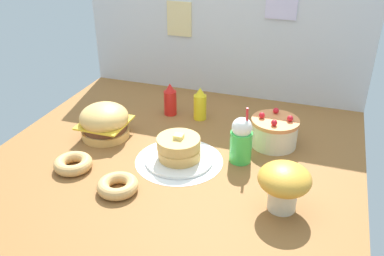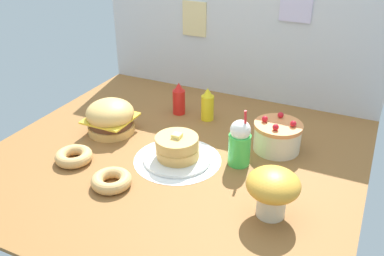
% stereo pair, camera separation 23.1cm
% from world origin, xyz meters
% --- Properties ---
extents(ground_plane, '(2.03, 1.91, 0.02)m').
position_xyz_m(ground_plane, '(0.00, 0.00, -0.01)').
color(ground_plane, brown).
extents(back_wall, '(2.03, 0.04, 0.94)m').
position_xyz_m(back_wall, '(0.00, 0.95, 0.47)').
color(back_wall, silver).
rests_on(back_wall, ground_plane).
extents(doily_mat, '(0.49, 0.49, 0.00)m').
position_xyz_m(doily_mat, '(0.04, -0.04, 0.00)').
color(doily_mat, white).
rests_on(doily_mat, ground_plane).
extents(burger, '(0.29, 0.29, 0.21)m').
position_xyz_m(burger, '(-0.48, 0.07, 0.10)').
color(burger, '#DBA859').
rests_on(burger, ground_plane).
extents(pancake_stack, '(0.38, 0.38, 0.16)m').
position_xyz_m(pancake_stack, '(0.04, -0.04, 0.07)').
color(pancake_stack, white).
rests_on(pancake_stack, doily_mat).
extents(layer_cake, '(0.28, 0.28, 0.20)m').
position_xyz_m(layer_cake, '(0.50, 0.30, 0.09)').
color(layer_cake, beige).
rests_on(layer_cake, ground_plane).
extents(ketchup_bottle, '(0.08, 0.08, 0.22)m').
position_xyz_m(ketchup_bottle, '(-0.22, 0.49, 0.10)').
color(ketchup_bottle, red).
rests_on(ketchup_bottle, ground_plane).
extents(mustard_bottle, '(0.08, 0.08, 0.22)m').
position_xyz_m(mustard_bottle, '(-0.01, 0.49, 0.10)').
color(mustard_bottle, yellow).
rests_on(mustard_bottle, ground_plane).
extents(cream_soda_cup, '(0.12, 0.12, 0.33)m').
position_xyz_m(cream_soda_cup, '(0.35, 0.07, 0.13)').
color(cream_soda_cup, green).
rests_on(cream_soda_cup, ground_plane).
extents(donut_pink_glaze, '(0.21, 0.21, 0.06)m').
position_xyz_m(donut_pink_glaze, '(-0.47, -0.30, 0.03)').
color(donut_pink_glaze, tan).
rests_on(donut_pink_glaze, ground_plane).
extents(donut_chocolate, '(0.21, 0.21, 0.06)m').
position_xyz_m(donut_chocolate, '(-0.15, -0.40, 0.03)').
color(donut_chocolate, tan).
rests_on(donut_chocolate, ground_plane).
extents(mushroom_stool, '(0.24, 0.24, 0.23)m').
position_xyz_m(mushroom_stool, '(0.63, -0.27, 0.14)').
color(mushroom_stool, beige).
rests_on(mushroom_stool, ground_plane).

